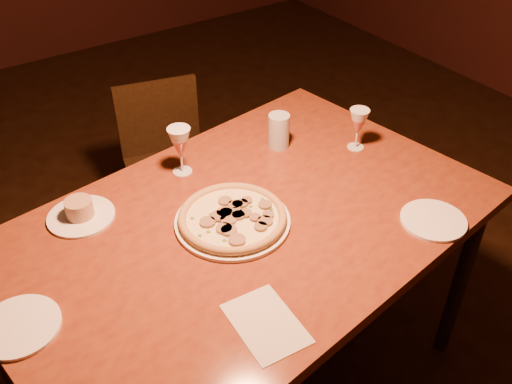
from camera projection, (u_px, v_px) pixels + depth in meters
dining_table at (245, 238)px, 1.83m from camera, size 1.69×1.22×0.84m
chair_far at (167, 159)px, 2.74m from camera, size 0.47×0.47×0.81m
pizza_plate at (232, 218)px, 1.76m from camera, size 0.36×0.36×0.04m
ramekin_saucer at (80, 212)px, 1.78m from camera, size 0.21×0.21×0.07m
wine_glass_far at (181, 151)px, 1.94m from camera, size 0.08×0.08×0.18m
wine_glass_right at (358, 129)px, 2.07m from camera, size 0.07×0.07×0.16m
water_tumbler at (279, 131)px, 2.09m from camera, size 0.08×0.08×0.13m
side_plate_left at (19, 327)px, 1.44m from camera, size 0.21×0.21×0.01m
side_plate_near at (433, 220)px, 1.78m from camera, size 0.20×0.20×0.01m
menu_card at (266, 323)px, 1.46m from camera, size 0.17×0.24×0.00m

